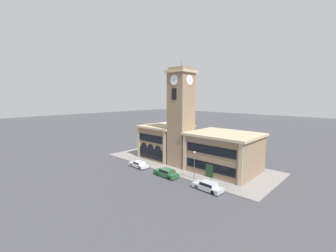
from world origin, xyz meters
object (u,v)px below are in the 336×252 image
object	(u,v)px
street_lamp	(194,161)
bollard	(210,182)
fire_hydrant	(175,172)
parked_car_far	(208,186)
parked_car_mid	(166,173)
parked_car_near	(139,164)

from	to	relation	value
street_lamp	bollard	distance (m)	4.49
fire_hydrant	street_lamp	bearing A→B (deg)	7.57
parked_car_far	street_lamp	xyz separation A→B (m)	(-4.15, 2.04, 2.73)
parked_car_far	bollard	bearing A→B (deg)	-66.87
parked_car_mid	parked_car_far	xyz separation A→B (m)	(8.86, -0.00, 0.00)
parked_car_near	fire_hydrant	world-z (taller)	parked_car_near
parked_car_near	bollard	distance (m)	16.07
parked_car_near	bollard	world-z (taller)	parked_car_near
parked_car_mid	street_lamp	bearing A→B (deg)	-154.24
parked_car_mid	fire_hydrant	bearing A→B (deg)	-116.00
parked_car_near	parked_car_far	world-z (taller)	parked_car_far
parked_car_near	parked_car_far	xyz separation A→B (m)	(16.63, -0.00, 0.07)
parked_car_far	fire_hydrant	size ratio (longest dim) A/B	5.65
parked_car_mid	fire_hydrant	size ratio (longest dim) A/B	5.67
parked_car_near	fire_hydrant	bearing A→B (deg)	-167.59
parked_car_near	bollard	bearing A→B (deg)	-171.42
parked_car_mid	street_lamp	size ratio (longest dim) A/B	0.99
parked_car_mid	bollard	distance (m)	8.39
street_lamp	parked_car_mid	bearing A→B (deg)	-156.62
street_lamp	fire_hydrant	bearing A→B (deg)	-172.43
parked_car_near	street_lamp	xyz separation A→B (m)	(12.48, 2.04, 2.80)
fire_hydrant	parked_car_far	bearing A→B (deg)	-10.71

